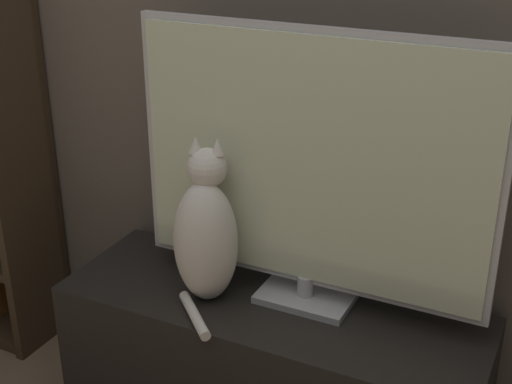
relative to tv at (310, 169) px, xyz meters
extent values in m
cube|color=black|center=(-0.08, -0.05, -0.63)|extent=(1.20, 0.42, 0.46)
cube|color=#B7B7BC|center=(0.00, 0.00, -0.39)|extent=(0.26, 0.16, 0.02)
cylinder|color=#B7B7BC|center=(0.00, 0.00, -0.35)|extent=(0.04, 0.04, 0.06)
cube|color=#B7B7BC|center=(0.00, 0.00, 0.01)|extent=(0.98, 0.02, 0.70)
cube|color=beige|center=(0.00, -0.01, 0.01)|extent=(0.94, 0.01, 0.66)
ellipsoid|color=silver|center=(-0.25, -0.11, -0.22)|extent=(0.21, 0.19, 0.35)
ellipsoid|color=black|center=(-0.27, -0.05, -0.24)|extent=(0.11, 0.07, 0.19)
sphere|color=silver|center=(-0.26, -0.08, -0.02)|extent=(0.13, 0.13, 0.11)
cone|color=silver|center=(-0.29, -0.08, 0.05)|extent=(0.04, 0.04, 0.04)
cone|color=silver|center=(-0.23, -0.07, 0.05)|extent=(0.04, 0.04, 0.04)
cylinder|color=silver|center=(-0.23, -0.22, -0.38)|extent=(0.17, 0.16, 0.03)
cube|color=#3D2D1E|center=(-1.02, 0.03, -0.12)|extent=(0.03, 0.28, 1.48)
camera|label=1|loc=(0.63, -1.59, 0.68)|focal=50.00mm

